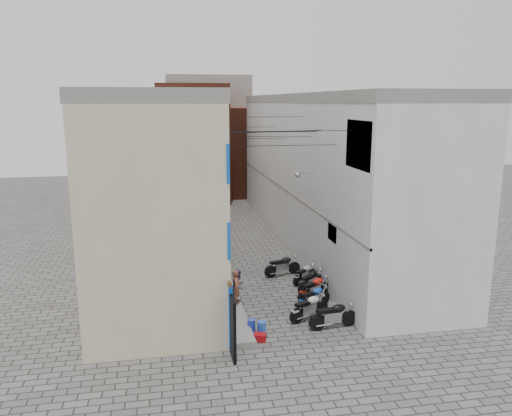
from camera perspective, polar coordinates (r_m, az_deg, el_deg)
ground at (r=18.69m, az=5.08°, el=-15.26°), size 90.00×90.00×0.00m
plinth at (r=30.27m, az=-5.39°, el=-4.16°), size 0.90×26.00×0.25m
building_left at (r=29.18m, az=-11.30°, el=3.84°), size 5.10×27.00×9.00m
building_right at (r=30.78m, az=7.66°, el=4.40°), size 5.94×26.00×9.00m
building_far_brick_left at (r=44.17m, az=-7.32°, el=7.37°), size 6.00×6.00×10.00m
building_far_brick_right at (r=46.80m, az=-1.28°, el=6.50°), size 5.00×6.00×8.00m
building_far_concrete at (r=50.25m, az=-5.46°, el=8.55°), size 8.00×5.00×11.00m
far_shopfront at (r=42.06m, az=-4.22°, el=1.98°), size 2.00×0.30×2.40m
overhead_wires at (r=24.08m, az=0.42°, el=8.65°), size 5.80×13.02×1.32m
motorcycle_a at (r=19.79m, az=8.83°, el=-11.88°), size 2.06×0.86×1.16m
motorcycle_b at (r=20.42m, az=6.11°, el=-11.07°), size 2.02×1.38×1.13m
motorcycle_c at (r=21.54m, az=6.65°, el=-9.97°), size 1.84×1.27×1.02m
motorcycle_d at (r=22.38m, az=6.68°, el=-8.95°), size 2.01×1.53×1.14m
motorcycle_e at (r=23.31m, az=6.33°, el=-8.10°), size 1.89×1.67×1.11m
motorcycle_f at (r=24.29m, az=5.59°, el=-7.39°), size 1.68×1.45×0.98m
motorcycle_g at (r=25.11m, az=3.05°, el=-6.49°), size 2.08×1.13×1.15m
person_a at (r=21.02m, az=-2.24°, el=-9.05°), size 0.51×0.63×1.49m
person_b at (r=21.19m, az=-2.04°, el=-8.91°), size 0.87×0.90×1.46m
water_jug_near at (r=19.24m, az=0.66°, el=-13.53°), size 0.39×0.39×0.51m
water_jug_far at (r=19.47m, az=-0.54°, el=-13.27°), size 0.40×0.40×0.47m
red_crate at (r=18.81m, az=0.45°, el=-14.56°), size 0.52×0.45×0.27m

